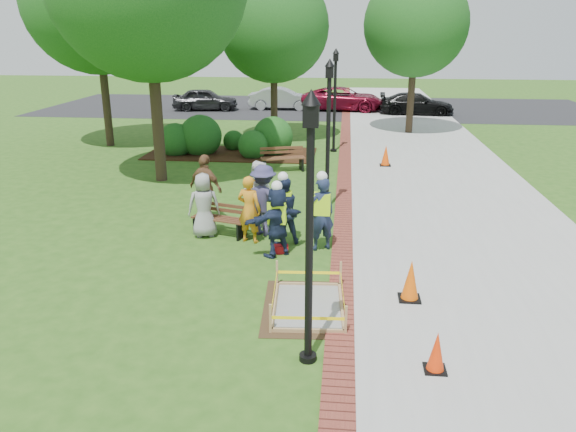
# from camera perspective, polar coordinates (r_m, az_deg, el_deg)

# --- Properties ---
(ground) EXTENTS (100.00, 100.00, 0.00)m
(ground) POSITION_cam_1_polar(r_m,az_deg,el_deg) (12.01, -2.98, -6.27)
(ground) COLOR #285116
(ground) RESTS_ON ground
(sidewalk) EXTENTS (6.00, 60.00, 0.02)m
(sidewalk) POSITION_cam_1_polar(r_m,az_deg,el_deg) (21.62, 14.44, 4.54)
(sidewalk) COLOR #9E9E99
(sidewalk) RESTS_ON ground
(brick_edging) EXTENTS (0.50, 60.00, 0.03)m
(brick_edging) POSITION_cam_1_polar(r_m,az_deg,el_deg) (21.37, 5.77, 4.89)
(brick_edging) COLOR maroon
(brick_edging) RESTS_ON ground
(mulch_bed) EXTENTS (7.00, 3.00, 0.05)m
(mulch_bed) POSITION_cam_1_polar(r_m,az_deg,el_deg) (23.79, -5.78, 6.31)
(mulch_bed) COLOR #381E0F
(mulch_bed) RESTS_ON ground
(parking_lot) EXTENTS (36.00, 12.00, 0.01)m
(parking_lot) POSITION_cam_1_polar(r_m,az_deg,el_deg) (38.14, 3.27, 10.98)
(parking_lot) COLOR black
(parking_lot) RESTS_ON ground
(wet_concrete_pad) EXTENTS (1.84, 2.40, 0.55)m
(wet_concrete_pad) POSITION_cam_1_polar(r_m,az_deg,el_deg) (10.69, 2.08, -8.18)
(wet_concrete_pad) COLOR #47331E
(wet_concrete_pad) RESTS_ON ground
(bench_near) EXTENTS (1.52, 0.87, 0.78)m
(bench_near) POSITION_cam_1_polar(r_m,az_deg,el_deg) (14.43, -6.92, -0.97)
(bench_near) COLOR #56361D
(bench_near) RESTS_ON ground
(bench_far) EXTENTS (1.69, 0.97, 0.87)m
(bench_far) POSITION_cam_1_polar(r_m,az_deg,el_deg) (20.79, -0.52, 5.34)
(bench_far) COLOR brown
(bench_far) RESTS_ON ground
(cone_front) EXTENTS (0.34, 0.34, 0.68)m
(cone_front) POSITION_cam_1_polar(r_m,az_deg,el_deg) (9.12, 14.84, -13.27)
(cone_front) COLOR black
(cone_front) RESTS_ON ground
(cone_back) EXTENTS (0.43, 0.43, 0.84)m
(cone_back) POSITION_cam_1_polar(r_m,az_deg,el_deg) (11.14, 12.35, -6.49)
(cone_back) COLOR black
(cone_back) RESTS_ON ground
(cone_far) EXTENTS (0.41, 0.41, 0.81)m
(cone_far) POSITION_cam_1_polar(r_m,az_deg,el_deg) (21.85, 9.89, 6.02)
(cone_far) COLOR black
(cone_far) RESTS_ON ground
(toolbox) EXTENTS (0.40, 0.24, 0.19)m
(toolbox) POSITION_cam_1_polar(r_m,az_deg,el_deg) (13.23, -0.79, -3.39)
(toolbox) COLOR #B00D17
(toolbox) RESTS_ON ground
(lamp_near) EXTENTS (0.28, 0.28, 4.26)m
(lamp_near) POSITION_cam_1_polar(r_m,az_deg,el_deg) (8.19, 2.22, 0.31)
(lamp_near) COLOR black
(lamp_near) RESTS_ON ground
(lamp_mid) EXTENTS (0.28, 0.28, 4.26)m
(lamp_mid) POSITION_cam_1_polar(r_m,az_deg,el_deg) (15.98, 4.12, 9.31)
(lamp_mid) COLOR black
(lamp_mid) RESTS_ON ground
(lamp_far) EXTENTS (0.28, 0.28, 4.26)m
(lamp_far) POSITION_cam_1_polar(r_m,az_deg,el_deg) (23.91, 4.79, 12.38)
(lamp_far) COLOR black
(lamp_far) RESTS_ON ground
(tree_back) EXTENTS (4.94, 4.94, 7.56)m
(tree_back) POSITION_cam_1_polar(r_m,az_deg,el_deg) (26.29, -1.48, 18.68)
(tree_back) COLOR #3D2D1E
(tree_back) RESTS_ON ground
(tree_right) EXTENTS (4.96, 4.96, 7.68)m
(tree_right) POSITION_cam_1_polar(r_m,az_deg,el_deg) (28.89, 12.87, 18.44)
(tree_right) COLOR #3D2D1E
(tree_right) RESTS_ON ground
(tree_far) EXTENTS (6.06, 6.06, 9.15)m
(tree_far) POSITION_cam_1_polar(r_m,az_deg,el_deg) (26.29, -18.94, 19.99)
(tree_far) COLOR #3D2D1E
(tree_far) RESTS_ON ground
(shrub_a) EXTENTS (1.43, 1.43, 1.43)m
(shrub_a) POSITION_cam_1_polar(r_m,az_deg,el_deg) (24.03, -11.27, 6.12)
(shrub_a) COLOR #144716
(shrub_a) RESTS_ON ground
(shrub_b) EXTENTS (1.77, 1.77, 1.77)m
(shrub_b) POSITION_cam_1_polar(r_m,az_deg,el_deg) (24.05, -8.79, 6.27)
(shrub_b) COLOR #144716
(shrub_b) RESTS_ON ground
(shrub_c) EXTENTS (1.21, 1.21, 1.21)m
(shrub_c) POSITION_cam_1_polar(r_m,az_deg,el_deg) (23.08, -3.56, 5.94)
(shrub_c) COLOR #144716
(shrub_c) RESTS_ON ground
(shrub_d) EXTENTS (1.69, 1.69, 1.69)m
(shrub_d) POSITION_cam_1_polar(r_m,az_deg,el_deg) (23.79, -1.54, 6.35)
(shrub_d) COLOR #144716
(shrub_d) RESTS_ON ground
(shrub_e) EXTENTS (0.91, 0.91, 0.91)m
(shrub_e) POSITION_cam_1_polar(r_m,az_deg,el_deg) (24.67, -5.51, 6.72)
(shrub_e) COLOR #144716
(shrub_e) RESTS_ON ground
(casual_person_a) EXTENTS (0.60, 0.48, 1.64)m
(casual_person_a) POSITION_cam_1_polar(r_m,az_deg,el_deg) (14.21, -8.55, 1.08)
(casual_person_a) COLOR gray
(casual_person_a) RESTS_ON ground
(casual_person_b) EXTENTS (0.61, 0.48, 1.68)m
(casual_person_b) POSITION_cam_1_polar(r_m,az_deg,el_deg) (13.70, -3.96, 0.67)
(casual_person_b) COLOR orange
(casual_person_b) RESTS_ON ground
(casual_person_c) EXTENTS (0.68, 0.57, 1.80)m
(casual_person_c) POSITION_cam_1_polar(r_m,az_deg,el_deg) (14.71, -3.07, 2.20)
(casual_person_c) COLOR silver
(casual_person_c) RESTS_ON ground
(casual_person_d) EXTENTS (0.70, 0.61, 1.85)m
(casual_person_d) POSITION_cam_1_polar(r_m,az_deg,el_deg) (15.34, -8.35, 2.80)
(casual_person_d) COLOR brown
(casual_person_d) RESTS_ON ground
(casual_person_e) EXTENTS (0.68, 0.58, 1.82)m
(casual_person_e) POSITION_cam_1_polar(r_m,az_deg,el_deg) (14.17, -2.50, 1.61)
(casual_person_e) COLOR #37345B
(casual_person_e) RESTS_ON ground
(hivis_worker_a) EXTENTS (0.62, 0.60, 1.80)m
(hivis_worker_a) POSITION_cam_1_polar(r_m,az_deg,el_deg) (12.83, -1.12, -0.29)
(hivis_worker_a) COLOR #191E42
(hivis_worker_a) RESTS_ON ground
(hivis_worker_b) EXTENTS (0.67, 0.58, 1.92)m
(hivis_worker_b) POSITION_cam_1_polar(r_m,az_deg,el_deg) (13.18, 3.40, 0.46)
(hivis_worker_b) COLOR #171A3D
(hivis_worker_b) RESTS_ON ground
(hivis_worker_c) EXTENTS (0.62, 0.52, 1.81)m
(hivis_worker_c) POSITION_cam_1_polar(r_m,az_deg,el_deg) (13.56, -0.51, 0.79)
(hivis_worker_c) COLOR #1B2247
(hivis_worker_c) RESTS_ON ground
(parked_car_a) EXTENTS (2.56, 4.86, 1.52)m
(parked_car_a) POSITION_cam_1_polar(r_m,az_deg,el_deg) (37.01, -8.35, 10.58)
(parked_car_a) COLOR #262628
(parked_car_a) RESTS_ON ground
(parked_car_b) EXTENTS (2.03, 4.63, 1.51)m
(parked_car_b) POSITION_cam_1_polar(r_m,az_deg,el_deg) (37.06, -0.64, 10.78)
(parked_car_b) COLOR #A7A8AC
(parked_car_b) RESTS_ON ground
(parked_car_c) EXTENTS (2.62, 5.07, 1.59)m
(parked_car_c) POSITION_cam_1_polar(r_m,az_deg,el_deg) (36.80, 5.58, 10.64)
(parked_car_c) COLOR maroon
(parked_car_c) RESTS_ON ground
(parked_car_d) EXTENTS (2.10, 4.39, 1.40)m
(parked_car_d) POSITION_cam_1_polar(r_m,az_deg,el_deg) (35.72, 12.85, 10.03)
(parked_car_d) COLOR black
(parked_car_d) RESTS_ON ground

